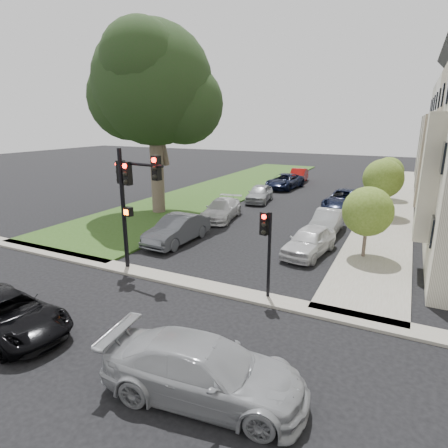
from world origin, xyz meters
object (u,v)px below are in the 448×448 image
at_px(car_parked_0, 309,241).
at_px(car_parked_9, 298,175).
at_px(small_tree_b, 383,179).
at_px(car_parked_5, 177,229).
at_px(car_parked_7, 260,193).
at_px(car_parked_8, 285,181).
at_px(car_cross_far, 204,370).
at_px(traffic_signal_secondary, 267,239).
at_px(small_tree_c, 388,172).
at_px(eucalyptus, 152,85).
at_px(car_cross_near, 7,315).
at_px(car_parked_1, 327,222).
at_px(small_tree_a, 368,212).
at_px(car_parked_6, 222,209).
at_px(traffic_signal_main, 130,188).
at_px(car_parked_2, 345,200).

distance_m(car_parked_0, car_parked_9, 24.34).
height_order(small_tree_b, car_parked_5, small_tree_b).
xyz_separation_m(car_parked_7, car_parked_8, (-0.02, 7.26, 0.02)).
bearing_deg(car_cross_far, small_tree_b, -14.11).
xyz_separation_m(traffic_signal_secondary, car_parked_5, (-7.04, 4.41, -1.70)).
height_order(small_tree_c, car_parked_0, small_tree_c).
height_order(eucalyptus, small_tree_b, eucalyptus).
distance_m(traffic_signal_secondary, car_cross_near, 9.38).
height_order(eucalyptus, car_cross_near, eucalyptus).
relative_size(car_cross_far, car_parked_1, 1.23).
xyz_separation_m(small_tree_a, car_parked_6, (-10.14, 3.85, -1.78)).
relative_size(traffic_signal_main, car_parked_6, 1.16).
bearing_deg(traffic_signal_secondary, car_parked_7, 111.83).
bearing_deg(car_cross_near, traffic_signal_main, 3.41).
bearing_deg(small_tree_a, eucalyptus, 167.58).
height_order(car_cross_far, car_parked_0, car_cross_far).
bearing_deg(car_parked_6, small_tree_b, 21.07).
distance_m(traffic_signal_secondary, car_parked_1, 10.51).
relative_size(car_cross_far, car_parked_0, 1.21).
height_order(eucalyptus, small_tree_c, eucalyptus).
xyz_separation_m(small_tree_b, car_parked_9, (-9.72, 12.99, -2.06)).
xyz_separation_m(small_tree_c, car_parked_7, (-9.83, -5.75, -1.78)).
relative_size(eucalyptus, car_parked_5, 2.82).
distance_m(eucalyptus, car_parked_1, 15.35).
height_order(car_cross_near, car_cross_far, car_cross_far).
bearing_deg(car_parked_1, car_parked_6, -179.88).
bearing_deg(car_parked_8, car_parked_9, 94.43).
distance_m(eucalyptus, car_parked_6, 10.05).
relative_size(small_tree_a, car_parked_5, 0.78).
bearing_deg(car_parked_8, small_tree_c, -2.81).
bearing_deg(car_parked_7, car_parked_5, -98.76).
relative_size(eucalyptus, traffic_signal_main, 2.38).
relative_size(eucalyptus, small_tree_c, 3.57).
bearing_deg(car_parked_0, eucalyptus, 170.01).
distance_m(small_tree_c, car_parked_2, 6.42).
relative_size(small_tree_b, car_parked_2, 0.74).
bearing_deg(small_tree_c, car_parked_0, -98.91).
height_order(small_tree_a, car_parked_0, small_tree_a).
bearing_deg(car_parked_1, car_parked_8, 117.43).
height_order(traffic_signal_main, traffic_signal_secondary, traffic_signal_main).
distance_m(eucalyptus, car_cross_near, 19.08).
bearing_deg(traffic_signal_secondary, car_parked_8, 105.74).
bearing_deg(car_parked_0, car_parked_5, -161.28).
height_order(car_parked_0, car_parked_1, car_parked_0).
xyz_separation_m(car_parked_5, car_parked_9, (0.30, 24.73, -0.03)).
relative_size(traffic_signal_main, car_cross_far, 1.07).
distance_m(traffic_signal_secondary, car_cross_far, 6.16).
xyz_separation_m(traffic_signal_secondary, car_cross_far, (0.53, -5.90, -1.72)).
bearing_deg(car_parked_6, car_parked_8, 80.12).
distance_m(small_tree_b, car_parked_7, 10.09).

